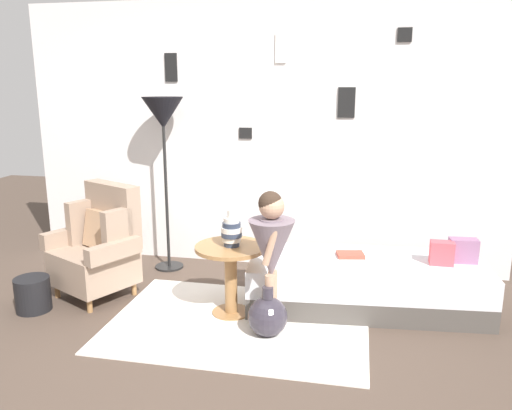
{
  "coord_description": "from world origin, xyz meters",
  "views": [
    {
      "loc": [
        0.96,
        -2.96,
        1.81
      ],
      "look_at": [
        0.15,
        0.95,
        0.85
      ],
      "focal_mm": 35.46,
      "sensor_mm": 36.0,
      "label": 1
    }
  ],
  "objects_px": {
    "floor_lamp": "(163,120)",
    "book_on_daybed": "(350,255)",
    "armchair": "(100,246)",
    "magazine_basket": "(33,294)",
    "demijohn_near": "(268,316)",
    "vase_striped": "(232,231)",
    "side_table": "(231,266)",
    "daybed": "(365,283)",
    "person_child": "(271,244)"
  },
  "relations": [
    {
      "from": "side_table",
      "to": "person_child",
      "type": "distance_m",
      "value": 0.5
    },
    {
      "from": "armchair",
      "to": "magazine_basket",
      "type": "bearing_deg",
      "value": -132.1
    },
    {
      "from": "book_on_daybed",
      "to": "person_child",
      "type": "bearing_deg",
      "value": -130.74
    },
    {
      "from": "book_on_daybed",
      "to": "demijohn_near",
      "type": "bearing_deg",
      "value": -127.62
    },
    {
      "from": "floor_lamp",
      "to": "armchair",
      "type": "bearing_deg",
      "value": -114.56
    },
    {
      "from": "daybed",
      "to": "side_table",
      "type": "bearing_deg",
      "value": -160.53
    },
    {
      "from": "side_table",
      "to": "floor_lamp",
      "type": "height_order",
      "value": "floor_lamp"
    },
    {
      "from": "vase_striped",
      "to": "floor_lamp",
      "type": "xyz_separation_m",
      "value": [
        -0.89,
        0.9,
        0.78
      ]
    },
    {
      "from": "side_table",
      "to": "person_child",
      "type": "relative_size",
      "value": 0.54
    },
    {
      "from": "armchair",
      "to": "book_on_daybed",
      "type": "relative_size",
      "value": 4.41
    },
    {
      "from": "person_child",
      "to": "demijohn_near",
      "type": "bearing_deg",
      "value": -95.94
    },
    {
      "from": "floor_lamp",
      "to": "book_on_daybed",
      "type": "relative_size",
      "value": 7.7
    },
    {
      "from": "person_child",
      "to": "book_on_daybed",
      "type": "relative_size",
      "value": 4.86
    },
    {
      "from": "armchair",
      "to": "person_child",
      "type": "height_order",
      "value": "person_child"
    },
    {
      "from": "armchair",
      "to": "demijohn_near",
      "type": "xyz_separation_m",
      "value": [
        1.57,
        -0.46,
        -0.29
      ]
    },
    {
      "from": "side_table",
      "to": "floor_lamp",
      "type": "distance_m",
      "value": 1.65
    },
    {
      "from": "daybed",
      "to": "floor_lamp",
      "type": "relative_size",
      "value": 1.16
    },
    {
      "from": "daybed",
      "to": "magazine_basket",
      "type": "relative_size",
      "value": 7.0
    },
    {
      "from": "demijohn_near",
      "to": "book_on_daybed",
      "type": "bearing_deg",
      "value": 52.38
    },
    {
      "from": "side_table",
      "to": "magazine_basket",
      "type": "height_order",
      "value": "side_table"
    },
    {
      "from": "book_on_daybed",
      "to": "demijohn_near",
      "type": "relative_size",
      "value": 0.58
    },
    {
      "from": "vase_striped",
      "to": "demijohn_near",
      "type": "bearing_deg",
      "value": -40.63
    },
    {
      "from": "vase_striped",
      "to": "demijohn_near",
      "type": "distance_m",
      "value": 0.71
    },
    {
      "from": "demijohn_near",
      "to": "floor_lamp",
      "type": "bearing_deg",
      "value": 135.8
    },
    {
      "from": "armchair",
      "to": "floor_lamp",
      "type": "xyz_separation_m",
      "value": [
        0.34,
        0.74,
        1.04
      ]
    },
    {
      "from": "book_on_daybed",
      "to": "demijohn_near",
      "type": "xyz_separation_m",
      "value": [
        -0.57,
        -0.74,
        -0.26
      ]
    },
    {
      "from": "daybed",
      "to": "vase_striped",
      "type": "height_order",
      "value": "vase_striped"
    },
    {
      "from": "armchair",
      "to": "person_child",
      "type": "bearing_deg",
      "value": -13.23
    },
    {
      "from": "daybed",
      "to": "demijohn_near",
      "type": "relative_size",
      "value": 5.17
    },
    {
      "from": "side_table",
      "to": "magazine_basket",
      "type": "bearing_deg",
      "value": -170.7
    },
    {
      "from": "floor_lamp",
      "to": "demijohn_near",
      "type": "bearing_deg",
      "value": -44.2
    },
    {
      "from": "daybed",
      "to": "magazine_basket",
      "type": "xyz_separation_m",
      "value": [
        -2.65,
        -0.63,
        -0.06
      ]
    },
    {
      "from": "vase_striped",
      "to": "demijohn_near",
      "type": "relative_size",
      "value": 0.76
    },
    {
      "from": "armchair",
      "to": "vase_striped",
      "type": "xyz_separation_m",
      "value": [
        1.23,
        -0.17,
        0.26
      ]
    },
    {
      "from": "floor_lamp",
      "to": "book_on_daybed",
      "type": "bearing_deg",
      "value": -14.27
    },
    {
      "from": "daybed",
      "to": "vase_striped",
      "type": "xyz_separation_m",
      "value": [
        -1.04,
        -0.37,
        0.5
      ]
    },
    {
      "from": "armchair",
      "to": "person_child",
      "type": "relative_size",
      "value": 0.91
    },
    {
      "from": "person_child",
      "to": "magazine_basket",
      "type": "distance_m",
      "value": 2.04
    },
    {
      "from": "vase_striped",
      "to": "demijohn_near",
      "type": "xyz_separation_m",
      "value": [
        0.34,
        -0.29,
        -0.54
      ]
    },
    {
      "from": "armchair",
      "to": "demijohn_near",
      "type": "relative_size",
      "value": 2.56
    },
    {
      "from": "side_table",
      "to": "vase_striped",
      "type": "height_order",
      "value": "vase_striped"
    },
    {
      "from": "daybed",
      "to": "person_child",
      "type": "relative_size",
      "value": 1.83
    },
    {
      "from": "demijohn_near",
      "to": "magazine_basket",
      "type": "distance_m",
      "value": 1.95
    },
    {
      "from": "armchair",
      "to": "floor_lamp",
      "type": "bearing_deg",
      "value": 65.44
    },
    {
      "from": "floor_lamp",
      "to": "book_on_daybed",
      "type": "distance_m",
      "value": 2.14
    },
    {
      "from": "book_on_daybed",
      "to": "magazine_basket",
      "type": "relative_size",
      "value": 0.79
    },
    {
      "from": "side_table",
      "to": "demijohn_near",
      "type": "distance_m",
      "value": 0.53
    },
    {
      "from": "vase_striped",
      "to": "floor_lamp",
      "type": "distance_m",
      "value": 1.49
    },
    {
      "from": "side_table",
      "to": "floor_lamp",
      "type": "bearing_deg",
      "value": 134.18
    },
    {
      "from": "floor_lamp",
      "to": "magazine_basket",
      "type": "relative_size",
      "value": 6.05
    }
  ]
}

